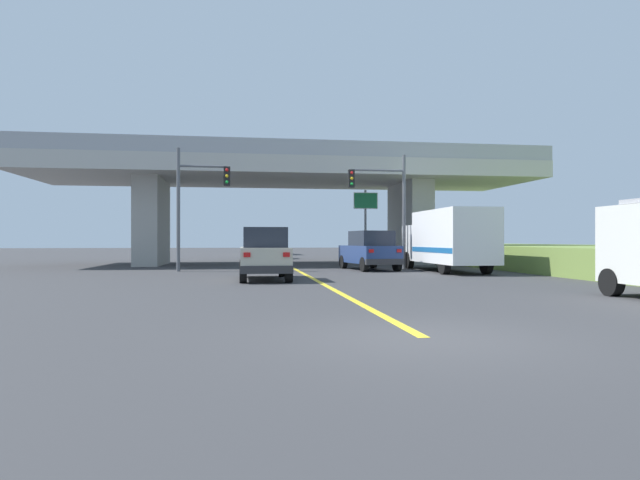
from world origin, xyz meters
name	(u,v)px	position (x,y,z in m)	size (l,w,h in m)	color
ground	(285,264)	(0.00, 27.16, 0.00)	(160.00, 160.00, 0.00)	#353538
overpass_bridge	(285,184)	(0.00, 27.16, 5.19)	(31.66, 9.63, 7.27)	#B7B5AD
lane_divider_stripe	(317,281)	(0.00, 12.22, 0.00)	(0.20, 24.45, 0.01)	yellow
suv_lead	(264,254)	(-1.95, 13.02, 1.01)	(1.89, 4.42, 2.02)	#B7B29E
suv_crossing	(370,250)	(3.76, 19.35, 1.01)	(2.50, 4.64, 2.02)	navy
box_truck	(448,239)	(7.21, 17.35, 1.59)	(2.33, 7.59, 2.98)	silver
sedan_oncoming	(269,247)	(-0.55, 37.94, 1.01)	(1.93, 4.73, 2.02)	#2D4C33
traffic_signal_nearside	(386,198)	(4.93, 20.40, 3.85)	(3.17, 0.36, 6.18)	#56595E
traffic_signal_farside	(195,195)	(-5.12, 19.44, 3.76)	(2.62, 0.36, 6.11)	#56595E
highway_sign	(366,210)	(4.95, 25.46, 3.47)	(1.55, 0.17, 4.72)	slate
semi_truck_distant	(268,240)	(0.06, 51.55, 1.54)	(2.33, 6.98, 2.88)	silver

